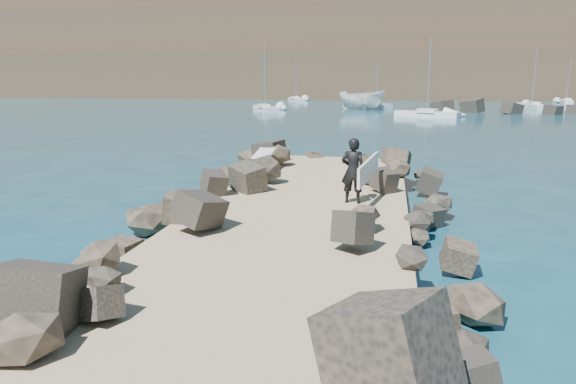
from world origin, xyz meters
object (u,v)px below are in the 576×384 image
(surfer_with_board, at_px, (355,171))
(sailboat_c, at_px, (427,114))
(surfboard_resting, at_px, (258,163))
(boat_imported, at_px, (362,100))

(surfer_with_board, relative_size, sailboat_c, 0.28)
(surfboard_resting, distance_m, boat_imported, 53.77)
(surfboard_resting, distance_m, surfer_with_board, 5.61)
(boat_imported, distance_m, surfer_with_board, 57.77)
(sailboat_c, bearing_deg, surfer_with_board, -96.38)
(surfboard_resting, distance_m, sailboat_c, 41.61)
(surfboard_resting, xyz_separation_m, sailboat_c, (8.95, 40.63, -0.70))
(surfer_with_board, xyz_separation_m, sailboat_c, (4.99, 44.57, -1.23))
(surfer_with_board, bearing_deg, boat_imported, 92.98)
(boat_imported, bearing_deg, surfboard_resting, -155.90)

